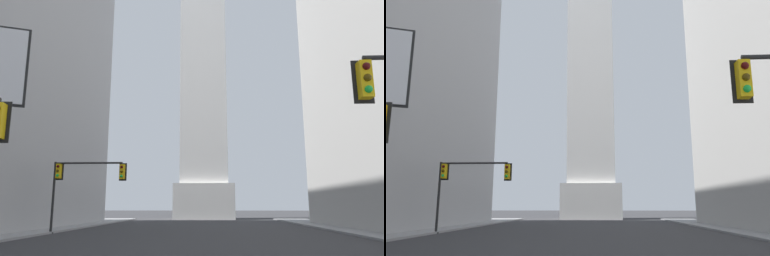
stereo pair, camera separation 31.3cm
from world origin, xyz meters
TOP-DOWN VIEW (x-y plane):
  - obelisk at (0.00, 60.46)m, footprint 9.45×9.45m
  - traffic_light_mid_left at (-8.88, 26.22)m, footprint 5.64×0.51m

SIDE VIEW (x-z plane):
  - traffic_light_mid_left at x=-8.88m, z-range 1.40..6.68m
  - obelisk at x=0.00m, z-range -1.36..67.18m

